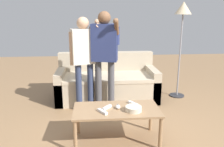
{
  "coord_description": "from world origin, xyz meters",
  "views": [
    {
      "loc": [
        -0.43,
        -2.59,
        1.58
      ],
      "look_at": [
        -0.17,
        0.55,
        0.75
      ],
      "focal_mm": 36.96,
      "sensor_mm": 36.0,
      "label": 1
    }
  ],
  "objects_px": {
    "game_remote_wand_near": "(133,103)",
    "floor_lamp": "(183,17)",
    "couch": "(107,83)",
    "game_remote_wand_far": "(102,112)",
    "player_center": "(105,50)",
    "coffee_table": "(117,113)",
    "game_remote_nunchuk": "(118,107)",
    "game_remote_wand_spare": "(107,107)",
    "player_left": "(84,53)",
    "snack_bowl": "(134,109)"
  },
  "relations": [
    {
      "from": "player_left",
      "to": "game_remote_wand_spare",
      "type": "bearing_deg",
      "value": -73.06
    },
    {
      "from": "player_center",
      "to": "couch",
      "type": "bearing_deg",
      "value": 83.07
    },
    {
      "from": "player_left",
      "to": "game_remote_wand_spare",
      "type": "xyz_separation_m",
      "value": [
        0.3,
        -0.99,
        -0.5
      ]
    },
    {
      "from": "game_remote_nunchuk",
      "to": "player_left",
      "type": "distance_m",
      "value": 1.2
    },
    {
      "from": "couch",
      "to": "game_remote_wand_far",
      "type": "relative_size",
      "value": 11.73
    },
    {
      "from": "snack_bowl",
      "to": "player_center",
      "type": "bearing_deg",
      "value": 105.28
    },
    {
      "from": "couch",
      "to": "coffee_table",
      "type": "distance_m",
      "value": 1.54
    },
    {
      "from": "couch",
      "to": "player_center",
      "type": "relative_size",
      "value": 1.14
    },
    {
      "from": "game_remote_nunchuk",
      "to": "player_center",
      "type": "xyz_separation_m",
      "value": [
        -0.11,
        0.97,
        0.55
      ]
    },
    {
      "from": "game_remote_wand_spare",
      "to": "game_remote_wand_near",
      "type": "bearing_deg",
      "value": 17.01
    },
    {
      "from": "coffee_table",
      "to": "game_remote_nunchuk",
      "type": "distance_m",
      "value": 0.08
    },
    {
      "from": "couch",
      "to": "player_center",
      "type": "height_order",
      "value": "player_center"
    },
    {
      "from": "coffee_table",
      "to": "player_center",
      "type": "xyz_separation_m",
      "value": [
        -0.09,
        0.97,
        0.62
      ]
    },
    {
      "from": "couch",
      "to": "game_remote_wand_far",
      "type": "bearing_deg",
      "value": -95.36
    },
    {
      "from": "couch",
      "to": "floor_lamp",
      "type": "relative_size",
      "value": 1.03
    },
    {
      "from": "couch",
      "to": "snack_bowl",
      "type": "distance_m",
      "value": 1.64
    },
    {
      "from": "game_remote_wand_spare",
      "to": "couch",
      "type": "bearing_deg",
      "value": 86.5
    },
    {
      "from": "coffee_table",
      "to": "player_left",
      "type": "xyz_separation_m",
      "value": [
        -0.42,
        1.01,
        0.57
      ]
    },
    {
      "from": "floor_lamp",
      "to": "game_remote_wand_far",
      "type": "relative_size",
      "value": 11.35
    },
    {
      "from": "player_left",
      "to": "snack_bowl",
      "type": "bearing_deg",
      "value": -60.61
    },
    {
      "from": "coffee_table",
      "to": "game_remote_wand_near",
      "type": "bearing_deg",
      "value": 28.27
    },
    {
      "from": "floor_lamp",
      "to": "player_left",
      "type": "distance_m",
      "value": 1.91
    },
    {
      "from": "game_remote_wand_near",
      "to": "couch",
      "type": "bearing_deg",
      "value": 99.92
    },
    {
      "from": "game_remote_nunchuk",
      "to": "floor_lamp",
      "type": "xyz_separation_m",
      "value": [
        1.33,
        1.51,
        1.04
      ]
    },
    {
      "from": "game_remote_wand_near",
      "to": "floor_lamp",
      "type": "bearing_deg",
      "value": 51.33
    },
    {
      "from": "couch",
      "to": "coffee_table",
      "type": "bearing_deg",
      "value": -89.09
    },
    {
      "from": "coffee_table",
      "to": "game_remote_wand_spare",
      "type": "xyz_separation_m",
      "value": [
        -0.12,
        0.02,
        0.07
      ]
    },
    {
      "from": "player_left",
      "to": "player_center",
      "type": "bearing_deg",
      "value": -6.28
    },
    {
      "from": "coffee_table",
      "to": "game_remote_nunchuk",
      "type": "relative_size",
      "value": 12.01
    },
    {
      "from": "coffee_table",
      "to": "player_center",
      "type": "bearing_deg",
      "value": 95.45
    },
    {
      "from": "coffee_table",
      "to": "floor_lamp",
      "type": "height_order",
      "value": "floor_lamp"
    },
    {
      "from": "game_remote_wand_far",
      "to": "game_remote_wand_spare",
      "type": "bearing_deg",
      "value": 62.59
    },
    {
      "from": "game_remote_wand_near",
      "to": "game_remote_wand_spare",
      "type": "bearing_deg",
      "value": -162.99
    },
    {
      "from": "player_left",
      "to": "game_remote_wand_far",
      "type": "distance_m",
      "value": 1.24
    },
    {
      "from": "player_center",
      "to": "game_remote_wand_far",
      "type": "bearing_deg",
      "value": -94.53
    },
    {
      "from": "game_remote_nunchuk",
      "to": "floor_lamp",
      "type": "distance_m",
      "value": 2.26
    },
    {
      "from": "floor_lamp",
      "to": "game_remote_wand_spare",
      "type": "distance_m",
      "value": 2.34
    },
    {
      "from": "couch",
      "to": "player_left",
      "type": "bearing_deg",
      "value": -126.83
    },
    {
      "from": "couch",
      "to": "game_remote_wand_near",
      "type": "relative_size",
      "value": 12.49
    },
    {
      "from": "floor_lamp",
      "to": "game_remote_wand_far",
      "type": "height_order",
      "value": "floor_lamp"
    },
    {
      "from": "game_remote_wand_near",
      "to": "snack_bowl",
      "type": "bearing_deg",
      "value": -97.73
    },
    {
      "from": "couch",
      "to": "snack_bowl",
      "type": "xyz_separation_m",
      "value": [
        0.22,
        -1.62,
        0.17
      ]
    },
    {
      "from": "coffee_table",
      "to": "game_remote_wand_spare",
      "type": "bearing_deg",
      "value": 172.29
    },
    {
      "from": "player_center",
      "to": "game_remote_wand_near",
      "type": "height_order",
      "value": "player_center"
    },
    {
      "from": "snack_bowl",
      "to": "game_remote_nunchuk",
      "type": "distance_m",
      "value": 0.2
    },
    {
      "from": "floor_lamp",
      "to": "snack_bowl",
      "type": "bearing_deg",
      "value": -125.6
    },
    {
      "from": "coffee_table",
      "to": "game_remote_nunchuk",
      "type": "xyz_separation_m",
      "value": [
        0.02,
        0.01,
        0.08
      ]
    },
    {
      "from": "game_remote_wand_spare",
      "to": "game_remote_nunchuk",
      "type": "bearing_deg",
      "value": -4.19
    },
    {
      "from": "player_left",
      "to": "game_remote_wand_far",
      "type": "relative_size",
      "value": 9.74
    },
    {
      "from": "game_remote_wand_far",
      "to": "floor_lamp",
      "type": "bearing_deg",
      "value": 46.81
    }
  ]
}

